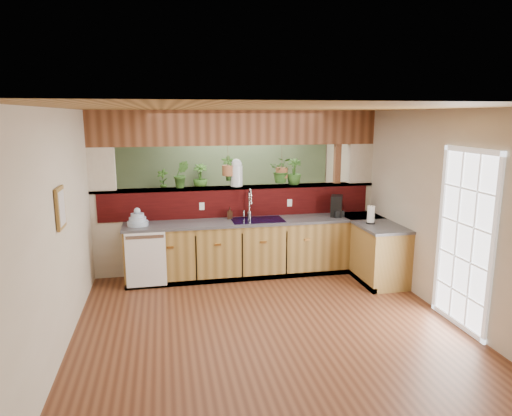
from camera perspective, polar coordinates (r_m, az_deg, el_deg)
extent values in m
cube|color=#5A301B|center=(6.52, -0.22, -11.24)|extent=(4.60, 7.00, 0.01)
cube|color=brown|center=(6.01, -0.24, 12.27)|extent=(4.60, 7.00, 0.01)
cube|color=beige|center=(9.55, -4.38, 4.13)|extent=(4.60, 0.02, 2.60)
cube|color=beige|center=(2.94, 13.74, -13.43)|extent=(4.60, 0.02, 2.60)
cube|color=beige|center=(6.12, -21.85, -0.83)|extent=(0.02, 7.00, 2.60)
cube|color=beige|center=(6.95, 18.70, 0.79)|extent=(0.02, 7.00, 2.60)
cube|color=beige|center=(7.57, -2.24, -2.61)|extent=(4.60, 0.15, 1.35)
cube|color=#340607|center=(7.39, -2.16, 0.62)|extent=(4.40, 0.02, 0.45)
cube|color=brown|center=(7.43, -2.28, 2.59)|extent=(4.60, 0.21, 0.04)
cube|color=brown|center=(7.34, -2.34, 9.98)|extent=(4.60, 0.15, 0.55)
cube|color=beige|center=(7.35, -18.74, 4.49)|extent=(0.40, 0.15, 0.70)
cube|color=beige|center=(7.99, 12.79, 5.34)|extent=(0.40, 0.15, 0.70)
cube|color=brown|center=(7.89, 10.01, 2.44)|extent=(0.10, 0.10, 2.60)
cube|color=brown|center=(7.43, -2.28, 2.59)|extent=(4.60, 0.21, 0.04)
cube|color=brown|center=(7.34, -2.34, 9.98)|extent=(4.60, 0.15, 0.55)
cube|color=#516948|center=(9.53, -4.36, 4.12)|extent=(4.55, 0.02, 2.55)
cube|color=olive|center=(7.32, 0.19, -5.08)|extent=(4.10, 0.60, 0.86)
cube|color=#434347|center=(7.21, 0.20, -1.65)|extent=(4.14, 0.64, 0.04)
cube|color=olive|center=(7.47, 14.21, -5.10)|extent=(0.60, 1.48, 0.86)
cube|color=#434347|center=(7.36, 14.38, -1.74)|extent=(0.64, 1.52, 0.04)
cube|color=olive|center=(7.85, 12.83, -4.22)|extent=(0.60, 0.60, 0.86)
cube|color=#434347|center=(7.75, 12.98, -1.02)|extent=(0.64, 0.64, 0.04)
cube|color=black|center=(7.19, 0.64, -8.66)|extent=(4.10, 0.06, 0.08)
cube|color=black|center=(7.48, 12.18, -8.12)|extent=(0.06, 1.48, 0.08)
cube|color=white|center=(6.88, -13.59, -6.33)|extent=(0.58, 0.02, 0.82)
cube|color=#B7B7B2|center=(6.77, -13.73, -3.55)|extent=(0.54, 0.01, 0.05)
cube|color=black|center=(7.20, 0.20, -1.61)|extent=(0.82, 0.50, 0.03)
cube|color=black|center=(7.19, -1.29, -2.34)|extent=(0.34, 0.40, 0.16)
cube|color=black|center=(7.26, 1.67, -2.20)|extent=(0.34, 0.40, 0.16)
cube|color=white|center=(5.93, 24.57, -3.92)|extent=(0.06, 1.02, 2.16)
cube|color=olive|center=(5.30, -23.26, 0.01)|extent=(0.03, 0.35, 0.45)
cube|color=silver|center=(5.30, -23.10, 0.01)|extent=(0.01, 0.27, 0.37)
cylinder|color=#B7B7B2|center=(7.36, -0.84, -0.80)|extent=(0.07, 0.07, 0.10)
cylinder|color=#B7B7B2|center=(7.33, -0.84, 0.61)|extent=(0.02, 0.02, 0.29)
torus|color=#B7B7B2|center=(7.23, -0.74, 1.63)|extent=(0.21, 0.09, 0.21)
cylinder|color=#B7B7B2|center=(7.15, -0.60, 0.94)|extent=(0.02, 0.02, 0.12)
cylinder|color=#B7B7B2|center=(7.34, -1.55, -0.67)|extent=(0.03, 0.03, 0.10)
cylinder|color=#A9BEDA|center=(7.06, -14.56, -1.86)|extent=(0.31, 0.31, 0.07)
cylinder|color=#A9BEDA|center=(7.04, -14.59, -1.36)|extent=(0.25, 0.25, 0.06)
cylinder|color=#A9BEDA|center=(7.03, -14.61, -0.89)|extent=(0.19, 0.19, 0.06)
sphere|color=#A9BEDA|center=(7.02, -14.64, -0.35)|extent=(0.10, 0.10, 0.10)
imported|color=#3A2115|center=(7.27, -3.29, -0.65)|extent=(0.09, 0.09, 0.18)
cube|color=black|center=(7.57, 10.03, 0.27)|extent=(0.18, 0.29, 0.34)
cube|color=black|center=(7.50, 10.28, -0.72)|extent=(0.16, 0.11, 0.11)
cylinder|color=silver|center=(7.52, 10.20, -0.33)|extent=(0.09, 0.09, 0.09)
cylinder|color=black|center=(7.19, 14.12, -1.80)|extent=(0.14, 0.14, 0.02)
cylinder|color=#B7B7B2|center=(7.16, 14.17, -0.74)|extent=(0.02, 0.02, 0.29)
cylinder|color=white|center=(7.16, 14.17, -0.74)|extent=(0.11, 0.11, 0.25)
cylinder|color=silver|center=(7.40, -2.47, 4.02)|extent=(0.20, 0.20, 0.33)
sphere|color=silver|center=(7.38, -2.48, 5.47)|extent=(0.18, 0.18, 0.18)
imported|color=#2C561E|center=(7.31, -9.33, 4.18)|extent=(0.24, 0.19, 0.44)
imported|color=#2C561E|center=(7.60, 4.78, 4.56)|extent=(0.29, 0.29, 0.43)
cylinder|color=brown|center=(7.34, -3.53, 6.48)|extent=(0.01, 0.01, 0.34)
cylinder|color=#935935|center=(7.37, -3.50, 4.70)|extent=(0.19, 0.19, 0.16)
imported|color=#2C561E|center=(7.34, -3.53, 6.59)|extent=(0.23, 0.16, 0.41)
cylinder|color=brown|center=(7.52, 3.25, 6.39)|extent=(0.01, 0.01, 0.40)
cylinder|color=#935935|center=(7.55, 3.23, 4.44)|extent=(0.19, 0.19, 0.17)
imported|color=#2C561E|center=(7.52, 3.25, 6.32)|extent=(0.47, 0.45, 0.42)
cube|color=black|center=(9.37, -8.87, -1.08)|extent=(1.69, 0.74, 1.09)
imported|color=#2C561E|center=(9.23, -11.57, 3.45)|extent=(0.27, 0.23, 0.44)
imported|color=#2C561E|center=(9.25, -6.99, 3.88)|extent=(0.31, 0.31, 0.52)
imported|color=#2C561E|center=(8.55, -0.30, -3.22)|extent=(0.71, 0.64, 0.69)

